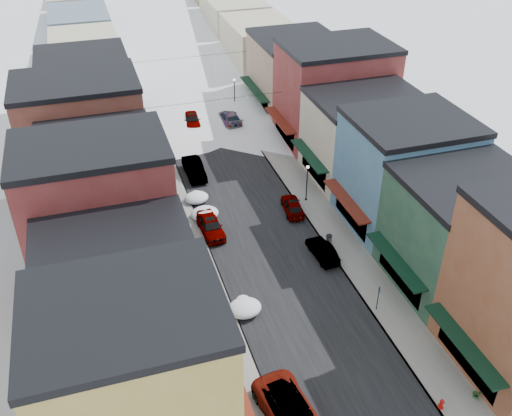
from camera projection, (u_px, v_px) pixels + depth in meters
road at (182, 89)px, 82.25m from camera, size 10.00×160.00×0.01m
sidewalk_left at (136, 93)px, 80.57m from camera, size 3.20×160.00×0.15m
sidewalk_right at (226, 83)px, 83.86m from camera, size 3.20×160.00×0.15m
curb_left at (146, 92)px, 80.96m from camera, size 0.10×160.00×0.15m
curb_right at (215, 84)px, 83.47m from camera, size 0.10×160.00×0.15m
bldg_l_yellow at (135, 383)px, 31.22m from camera, size 11.30×8.70×11.50m
bldg_l_cream at (121, 296)px, 38.54m from camera, size 11.30×8.20×9.50m
bldg_l_brick_near at (100, 215)px, 43.95m from camera, size 12.30×8.20×12.50m
bldg_l_grayblue at (101, 180)px, 51.81m from camera, size 11.30×9.20×9.00m
bldg_l_brick_far at (83, 130)px, 58.17m from camera, size 13.30×9.20×11.00m
bldg_l_tan at (87, 97)px, 66.66m from camera, size 11.30×11.20×10.00m
bldg_r_green at (462, 232)px, 44.71m from camera, size 11.30×9.20×9.50m
bldg_r_blue at (405, 172)px, 51.60m from camera, size 11.30×9.20×10.50m
bldg_r_cream at (364, 136)px, 59.30m from camera, size 12.30×9.20×9.00m
bldg_r_brick_far at (334, 93)px, 65.90m from camera, size 13.30×9.20×11.50m
bldg_r_tan at (295, 73)px, 74.16m from camera, size 11.30×11.20×9.50m
distant_blocks at (154, 19)px, 98.36m from camera, size 34.00×55.00×8.00m
overhead_cables at (198, 77)px, 68.89m from camera, size 16.40×15.04×0.04m
car_white_suv at (291, 413)px, 35.33m from camera, size 3.75×6.66×1.76m
car_silver_sedan at (211, 226)px, 52.23m from camera, size 2.11×4.84×1.62m
car_dark_hatch at (194, 169)px, 60.99m from camera, size 1.86×5.11×1.67m
car_silver_wagon at (168, 110)px, 74.04m from camera, size 2.50×5.25×1.48m
car_green_sedan at (323, 251)px, 49.33m from camera, size 1.67×4.24×1.37m
car_gray_suv at (293, 206)px, 55.20m from camera, size 2.22×4.40×1.44m
car_black_sedan at (229, 118)px, 71.89m from camera, size 2.47×5.75×1.65m
car_lane_silver at (192, 120)px, 71.42m from camera, size 2.53×5.12×1.68m
car_lane_white at (175, 53)px, 93.20m from camera, size 2.86×5.30×1.41m
fire_hydrant at (441, 404)px, 36.31m from camera, size 0.45×0.34×0.77m
parking_sign at (378, 296)px, 43.30m from camera, size 0.08×0.31×2.27m
trash_can at (329, 240)px, 50.74m from camera, size 0.55×0.55×0.94m
streetlamp_near at (307, 178)px, 55.79m from camera, size 0.32×0.32×3.91m
streetlamp_far at (234, 90)px, 73.96m from camera, size 0.36×0.36×4.39m
planter_near at (476, 394)px, 36.98m from camera, size 0.66×0.61×0.63m
planter_far at (475, 395)px, 36.99m from camera, size 0.36×0.36×0.57m
snow_pile_near at (245, 307)px, 43.68m from camera, size 2.59×2.79×1.10m
snow_pile_mid at (205, 213)px, 54.43m from camera, size 2.68×2.85×1.13m
snow_pile_far at (197, 197)px, 56.89m from camera, size 2.39×2.67×1.01m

